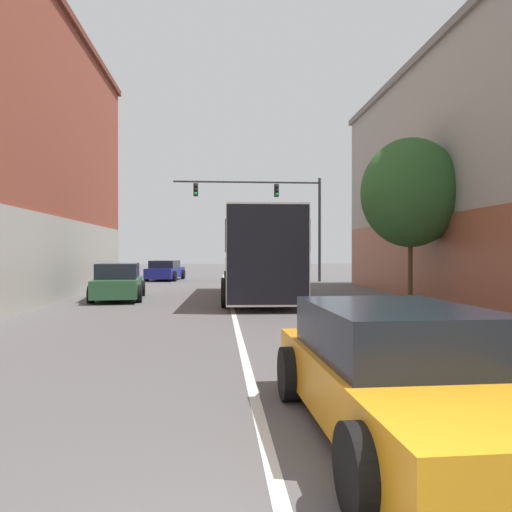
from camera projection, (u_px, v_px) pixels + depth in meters
name	position (u px, v px, depth m)	size (l,w,h in m)	color
lane_center_line	(231.00, 302.00, 18.78)	(0.14, 45.48, 0.01)	silver
bus	(259.00, 252.00, 20.12)	(3.09, 10.65, 3.36)	silver
hatchback_foreground	(401.00, 374.00, 5.02)	(2.15, 4.54, 1.30)	orange
parked_car_left_near	(118.00, 282.00, 19.65)	(2.28, 4.78, 1.43)	#285633
parked_car_left_mid	(165.00, 271.00, 33.40)	(2.44, 4.84, 1.33)	navy
traffic_signal_gantry	(276.00, 205.00, 31.68)	(9.37, 0.36, 6.62)	#333338
street_tree_near	(410.00, 193.00, 17.91)	(3.57, 3.21, 5.97)	#4C3823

